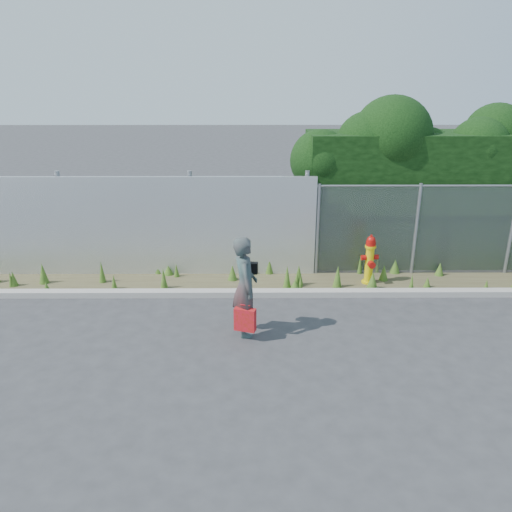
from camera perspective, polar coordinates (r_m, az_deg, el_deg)
name	(u,v)px	position (r m, az deg, el deg)	size (l,w,h in m)	color
ground	(274,340)	(8.50, 2.10, -9.58)	(80.00, 80.00, 0.00)	#353437
curb	(271,293)	(10.08, 1.70, -4.26)	(16.00, 0.22, 0.12)	#A59D95
weed_strip	(265,278)	(10.66, 1.08, -2.50)	(16.00, 1.32, 0.49)	#4A432A
corrugated_fence	(120,227)	(11.23, -15.27, 3.24)	(8.50, 0.21, 2.30)	silver
chainlink_fence	(464,230)	(11.80, 22.67, 2.81)	(6.50, 0.07, 2.05)	gray
hedge	(455,176)	(12.53, 21.80, 8.45)	(7.73, 1.93, 3.82)	black
fire_hydrant	(370,260)	(10.76, 12.85, -0.50)	(0.36, 0.33, 1.09)	yellow
woman	(245,286)	(8.35, -1.27, -3.48)	(0.63, 0.42, 1.74)	#116C67
red_tote_bag	(245,319)	(8.34, -1.26, -7.27)	(0.36, 0.13, 0.47)	#A12309
black_shoulder_bag	(250,268)	(8.45, -0.67, -1.36)	(0.26, 0.11, 0.19)	black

